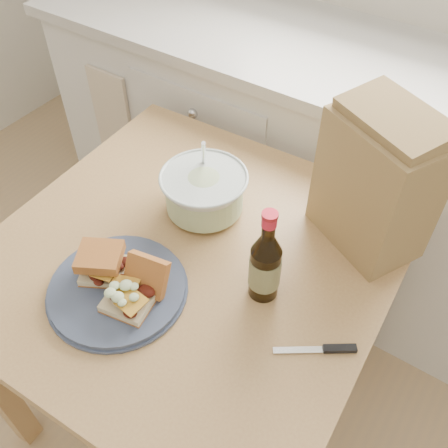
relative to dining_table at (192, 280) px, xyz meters
The scene contains 9 objects.
cabinet_run 0.86m from the dining_table, 80.82° to the left, with size 2.50×0.64×0.94m.
dining_table is the anchor object (origin of this frame).
plate 0.23m from the dining_table, 109.15° to the right, with size 0.31×0.31×0.02m, color #414D69.
sandwich_left 0.27m from the dining_table, 123.44° to the right, with size 0.13×0.12×0.07m.
sandwich_right 0.25m from the dining_table, 92.65° to the right, with size 0.12×0.15×0.09m.
coleslaw_bowl 0.23m from the dining_table, 110.97° to the left, with size 0.22×0.22×0.22m.
beer_bottle 0.29m from the dining_table, ahead, with size 0.07×0.07×0.25m.
knife 0.42m from the dining_table, ahead, with size 0.15×0.11×0.01m.
paper_bag 0.51m from the dining_table, 41.35° to the left, with size 0.25×0.16×0.33m, color #A4824F.
Camera 1 is at (0.37, 0.27, 1.70)m, focal length 40.00 mm.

